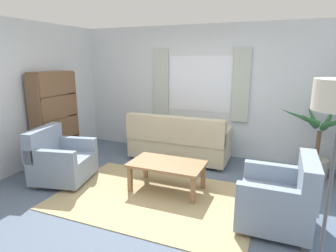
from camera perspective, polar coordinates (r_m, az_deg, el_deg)
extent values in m
plane|color=slate|center=(4.19, -2.78, -14.31)|extent=(6.24, 6.24, 0.00)
cube|color=silver|center=(5.86, 6.52, 7.06)|extent=(5.32, 0.12, 2.60)
cube|color=silver|center=(5.44, -29.34, 4.91)|extent=(0.12, 4.40, 2.60)
cube|color=white|center=(5.79, 6.39, 8.47)|extent=(1.30, 0.01, 1.10)
cube|color=#B2BCB2|center=(6.04, -1.36, 8.76)|extent=(0.32, 0.06, 1.40)
cube|color=#B2BCB2|center=(5.59, 14.59, 7.94)|extent=(0.32, 0.06, 1.40)
cube|color=tan|center=(4.19, -2.78, -14.23)|extent=(2.78, 1.84, 0.01)
cube|color=#BCB293|center=(5.58, 2.37, -4.25)|extent=(1.90, 0.80, 0.38)
cube|color=#BCB293|center=(5.17, 1.21, -0.72)|extent=(1.90, 0.20, 0.48)
cube|color=#BCB293|center=(5.27, 11.34, -2.07)|extent=(0.16, 0.80, 0.24)
cube|color=#BCB293|center=(5.83, -5.65, -0.34)|extent=(0.16, 0.80, 0.24)
cylinder|color=olive|center=(5.71, 11.48, -6.41)|extent=(0.06, 0.06, 0.06)
cylinder|color=olive|center=(6.23, -4.08, -4.48)|extent=(0.06, 0.06, 0.06)
cylinder|color=olive|center=(5.16, 10.18, -8.56)|extent=(0.06, 0.06, 0.06)
cylinder|color=olive|center=(5.73, -6.76, -6.19)|extent=(0.06, 0.06, 0.06)
cube|color=gray|center=(4.91, -20.18, -7.79)|extent=(0.96, 0.99, 0.36)
cube|color=gray|center=(4.95, -23.89, -2.93)|extent=(0.36, 0.86, 0.46)
cube|color=gray|center=(4.52, -22.74, -5.92)|extent=(0.81, 0.29, 0.22)
cube|color=gray|center=(5.11, -18.46, -3.36)|extent=(0.81, 0.29, 0.22)
cylinder|color=olive|center=(4.57, -18.56, -12.15)|extent=(0.05, 0.05, 0.06)
cylinder|color=olive|center=(5.12, -14.94, -9.03)|extent=(0.05, 0.05, 0.06)
cylinder|color=olive|center=(4.89, -25.30, -11.02)|extent=(0.05, 0.05, 0.06)
cylinder|color=olive|center=(5.41, -21.18, -8.26)|extent=(0.05, 0.05, 0.06)
cube|color=gray|center=(3.70, 20.55, -14.99)|extent=(0.80, 0.84, 0.36)
cube|color=gray|center=(3.55, 26.50, -9.55)|extent=(0.18, 0.84, 0.46)
cube|color=gray|center=(3.91, 21.09, -8.79)|extent=(0.80, 0.12, 0.22)
cube|color=gray|center=(3.25, 20.76, -13.42)|extent=(0.80, 0.12, 0.22)
cylinder|color=olive|center=(4.11, 15.87, -14.94)|extent=(0.05, 0.05, 0.06)
cylinder|color=olive|center=(3.53, 14.53, -20.03)|extent=(0.05, 0.05, 0.06)
cylinder|color=olive|center=(4.12, 25.08, -15.73)|extent=(0.05, 0.05, 0.06)
cylinder|color=olive|center=(3.53, 25.59, -20.97)|extent=(0.05, 0.05, 0.06)
cube|color=olive|center=(4.24, -0.20, -7.69)|extent=(1.10, 0.64, 0.04)
cube|color=olive|center=(4.31, -7.69, -10.61)|extent=(0.06, 0.06, 0.40)
cube|color=olive|center=(3.95, 5.06, -12.89)|extent=(0.06, 0.06, 0.40)
cube|color=olive|center=(4.73, -4.53, -8.28)|extent=(0.06, 0.06, 0.40)
cube|color=olive|center=(4.41, 7.11, -10.04)|extent=(0.06, 0.06, 0.40)
cylinder|color=#B7B2A8|center=(5.46, 27.56, -7.40)|extent=(0.39, 0.39, 0.29)
cylinder|color=brown|center=(5.34, 28.01, -3.48)|extent=(0.07, 0.07, 0.49)
cone|color=#2D6638|center=(5.54, 30.05, 1.95)|extent=(0.34, 0.61, 0.45)
cone|color=#2D6638|center=(5.50, 27.04, 2.00)|extent=(0.26, 0.58, 0.39)
cone|color=#2D6638|center=(5.17, 25.00, 1.78)|extent=(0.67, 0.19, 0.32)
cone|color=#2D6638|center=(4.98, 26.59, 1.04)|extent=(0.39, 0.56, 0.40)
cone|color=#2D6638|center=(5.03, 29.70, 0.24)|extent=(0.21, 0.48, 0.34)
cube|color=brown|center=(6.07, -18.98, 2.34)|extent=(0.30, 0.04, 1.70)
cube|color=brown|center=(5.45, -25.15, 0.54)|extent=(0.30, 0.04, 1.70)
cube|color=brown|center=(5.66, -20.87, 1.39)|extent=(0.02, 0.90, 1.70)
cube|color=brown|center=(5.97, -21.19, -6.41)|extent=(0.30, 0.86, 0.02)
cube|color=brown|center=(5.85, -21.54, -2.49)|extent=(0.30, 0.86, 0.02)
cube|color=brown|center=(5.75, -21.91, 1.59)|extent=(0.30, 0.86, 0.02)
cube|color=brown|center=(5.68, -22.28, 5.78)|extent=(0.30, 0.86, 0.02)
cube|color=brown|center=(5.65, -22.67, 10.05)|extent=(0.30, 0.86, 0.02)
cube|color=beige|center=(5.99, -19.64, 3.23)|extent=(0.24, 0.07, 0.19)
cube|color=beige|center=(5.92, -20.20, 3.32)|extent=(0.27, 0.08, 0.24)
cube|color=#387F4C|center=(5.86, -20.79, 3.05)|extent=(0.26, 0.09, 0.21)
cube|color=#5B8E93|center=(5.79, -21.45, 2.79)|extent=(0.24, 0.08, 0.20)
cube|color=#335199|center=(5.72, -22.11, 3.04)|extent=(0.28, 0.08, 0.28)
cylinder|color=#4C4C51|center=(2.76, 29.56, -13.20)|extent=(0.03, 0.03, 1.54)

